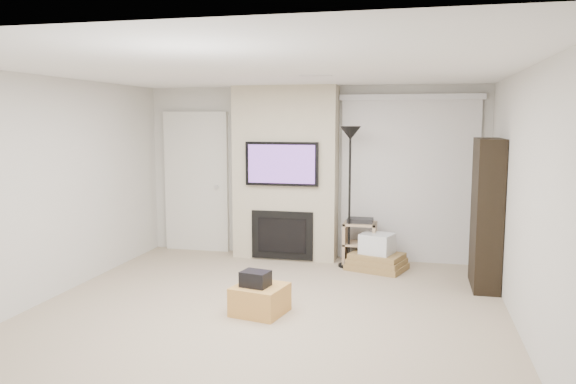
% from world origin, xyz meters
% --- Properties ---
extents(floor, '(5.00, 5.50, 0.00)m').
position_xyz_m(floor, '(0.00, 0.00, 0.00)').
color(floor, tan).
rests_on(floor, ground).
extents(ceiling, '(5.00, 5.50, 0.00)m').
position_xyz_m(ceiling, '(0.00, 0.00, 2.50)').
color(ceiling, white).
rests_on(ceiling, wall_back).
extents(wall_back, '(5.00, 0.00, 2.50)m').
position_xyz_m(wall_back, '(0.00, 2.75, 1.25)').
color(wall_back, beige).
rests_on(wall_back, ground).
extents(wall_front, '(5.00, 0.00, 2.50)m').
position_xyz_m(wall_front, '(0.00, -2.75, 1.25)').
color(wall_front, beige).
rests_on(wall_front, ground).
extents(wall_left, '(0.00, 5.50, 2.50)m').
position_xyz_m(wall_left, '(-2.50, 0.00, 1.25)').
color(wall_left, beige).
rests_on(wall_left, ground).
extents(wall_right, '(0.00, 5.50, 2.50)m').
position_xyz_m(wall_right, '(2.50, 0.00, 1.25)').
color(wall_right, beige).
rests_on(wall_right, ground).
extents(hvac_vent, '(0.35, 0.18, 0.01)m').
position_xyz_m(hvac_vent, '(0.40, 0.80, 2.50)').
color(hvac_vent, silver).
rests_on(hvac_vent, ceiling).
extents(ottoman, '(0.59, 0.59, 0.30)m').
position_xyz_m(ottoman, '(-0.05, 0.11, 0.15)').
color(ottoman, '#C98E44').
rests_on(ottoman, floor).
extents(black_bag, '(0.32, 0.27, 0.16)m').
position_xyz_m(black_bag, '(-0.09, 0.08, 0.38)').
color(black_bag, black).
rests_on(black_bag, ottoman).
extents(fireplace_wall, '(1.50, 0.47, 2.50)m').
position_xyz_m(fireplace_wall, '(-0.35, 2.54, 1.24)').
color(fireplace_wall, beige).
rests_on(fireplace_wall, floor).
extents(entry_door, '(1.02, 0.11, 2.14)m').
position_xyz_m(entry_door, '(-1.80, 2.71, 1.05)').
color(entry_door, silver).
rests_on(entry_door, floor).
extents(vertical_blinds, '(1.98, 0.10, 2.37)m').
position_xyz_m(vertical_blinds, '(1.40, 2.70, 1.27)').
color(vertical_blinds, silver).
rests_on(vertical_blinds, floor).
extents(floor_lamp, '(0.29, 0.29, 1.93)m').
position_xyz_m(floor_lamp, '(0.63, 2.22, 1.52)').
color(floor_lamp, black).
rests_on(floor_lamp, floor).
extents(av_stand, '(0.45, 0.38, 0.66)m').
position_xyz_m(av_stand, '(0.76, 2.36, 0.35)').
color(av_stand, tan).
rests_on(av_stand, floor).
extents(box_stack, '(0.87, 0.76, 0.49)m').
position_xyz_m(box_stack, '(1.02, 2.15, 0.19)').
color(box_stack, olive).
rests_on(box_stack, floor).
extents(bookshelf, '(0.30, 0.80, 1.80)m').
position_xyz_m(bookshelf, '(2.34, 1.64, 0.90)').
color(bookshelf, black).
rests_on(bookshelf, floor).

